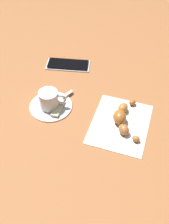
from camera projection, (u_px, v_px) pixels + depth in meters
The scene contains 8 objects.
ground_plane at pixel (84, 118), 0.76m from camera, with size 1.80×1.80×0.00m, color #9B5F36.
saucer at pixel (51, 106), 0.79m from camera, with size 0.13×0.13×0.01m, color silver.
espresso_cup at pixel (49, 99), 0.77m from camera, with size 0.07×0.06×0.05m.
teaspoon at pixel (54, 104), 0.79m from camera, with size 0.04×0.12×0.01m.
sugar_packet at pixel (58, 108), 0.78m from camera, with size 0.07×0.02×0.01m, color beige.
napkin at pixel (120, 124), 0.75m from camera, with size 0.16×0.19×0.00m, color white.
croissant at pixel (122, 118), 0.74m from camera, with size 0.11×0.14×0.04m.
cell_phone at pixel (68, 65), 0.93m from camera, with size 0.16×0.12×0.01m.
Camera 1 is at (-0.26, 0.43, 0.57)m, focal length 42.78 mm.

